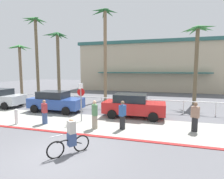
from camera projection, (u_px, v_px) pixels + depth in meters
name	position (u px, v px, depth m)	size (l,w,h in m)	color
ground_plane	(118.00, 106.00, 16.89)	(80.00, 80.00, 0.00)	#5B5B60
sidewalk_strip	(96.00, 124.00, 11.33)	(44.00, 4.00, 0.02)	#9E9E93
curb_paint	(83.00, 135.00, 9.42)	(44.00, 0.24, 0.03)	maroon
building_backdrop	(153.00, 67.00, 32.81)	(24.51, 12.94, 8.04)	#BCAD8E
rail_fence	(114.00, 100.00, 15.36)	(20.44, 0.08, 1.04)	white
stop_sign_bike_lane	(81.00, 97.00, 11.68)	(0.52, 0.56, 2.56)	gray
bollard_0	(16.00, 116.00, 11.20)	(0.20, 0.20, 1.00)	white
palm_tree_0	(20.00, 57.00, 23.44)	(2.76, 3.36, 6.71)	#756047
palm_tree_1	(36.00, 38.00, 21.75)	(3.28, 3.37, 9.80)	brown
palm_tree_2	(58.00, 50.00, 20.44)	(2.97, 3.26, 7.72)	brown
palm_tree_3	(105.00, 37.00, 19.27)	(3.08, 3.07, 10.00)	#846B4C
palm_tree_4	(197.00, 45.00, 17.09)	(3.05, 2.95, 7.67)	brown
car_silver_0	(0.00, 98.00, 16.53)	(4.40, 2.02, 1.69)	#B2B7BC
car_blue_1	(56.00, 101.00, 14.65)	(4.40, 2.02, 1.69)	#284793
car_red_2	(133.00, 105.00, 12.88)	(4.40, 2.02, 1.69)	red
cyclist_black_0	(71.00, 138.00, 7.22)	(1.20, 1.44, 1.50)	black
pedestrian_0	(45.00, 113.00, 11.25)	(0.48, 0.45, 1.55)	#384C7A
pedestrian_1	(122.00, 116.00, 10.23)	(0.42, 0.47, 1.68)	#232326
pedestrian_2	(95.00, 116.00, 10.33)	(0.44, 0.48, 1.68)	gray
pedestrian_3	(195.00, 118.00, 9.87)	(0.48, 0.44, 1.67)	#232326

